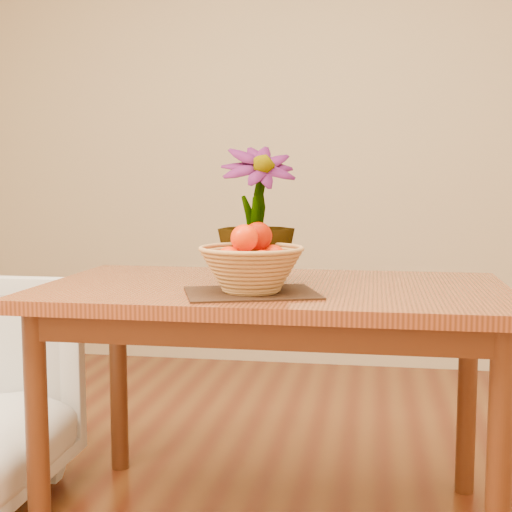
# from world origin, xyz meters

# --- Properties ---
(wall_back) EXTENTS (4.00, 0.02, 2.70)m
(wall_back) POSITION_xyz_m (0.00, 2.25, 1.35)
(wall_back) COLOR beige
(wall_back) RESTS_ON floor
(table) EXTENTS (1.40, 0.80, 0.75)m
(table) POSITION_xyz_m (0.00, 0.30, 0.66)
(table) COLOR brown
(table) RESTS_ON floor
(placemat) EXTENTS (0.43, 0.37, 0.01)m
(placemat) POSITION_xyz_m (-0.04, 0.12, 0.75)
(placemat) COLOR #311E12
(placemat) RESTS_ON table
(wicker_basket) EXTENTS (0.29, 0.29, 0.12)m
(wicker_basket) POSITION_xyz_m (-0.04, 0.12, 0.81)
(wicker_basket) COLOR tan
(wicker_basket) RESTS_ON placemat
(orange_pile) EXTENTS (0.19, 0.18, 0.14)m
(orange_pile) POSITION_xyz_m (-0.03, 0.13, 0.87)
(orange_pile) COLOR #FB3004
(orange_pile) RESTS_ON wicker_basket
(potted_plant) EXTENTS (0.31, 0.31, 0.42)m
(potted_plant) POSITION_xyz_m (-0.06, 0.32, 0.96)
(potted_plant) COLOR #164112
(potted_plant) RESTS_ON table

